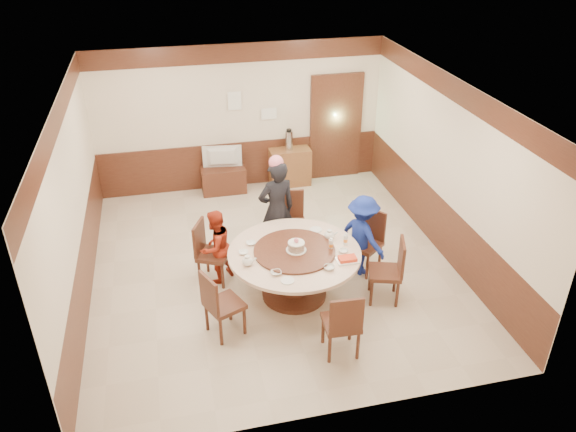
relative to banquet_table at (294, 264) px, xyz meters
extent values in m
plane|color=beige|center=(-0.15, 0.80, -0.53)|extent=(6.00, 6.00, 0.00)
plane|color=white|center=(-0.15, 0.80, 2.27)|extent=(6.00, 6.00, 0.00)
cube|color=beige|center=(-0.15, 3.80, 0.87)|extent=(5.50, 0.04, 2.80)
cube|color=beige|center=(-0.15, -2.20, 0.87)|extent=(5.50, 0.04, 2.80)
cube|color=beige|center=(-2.90, 0.80, 0.87)|extent=(0.04, 6.00, 2.80)
cube|color=beige|center=(2.60, 0.80, 0.87)|extent=(0.04, 6.00, 2.80)
cube|color=#492316|center=(-0.15, 0.80, -0.08)|extent=(5.50, 6.00, 0.90)
cube|color=#492316|center=(-0.15, 0.80, 2.09)|extent=(5.50, 6.00, 0.35)
cube|color=#492316|center=(1.75, 3.75, 0.52)|extent=(1.05, 0.08, 2.18)
cube|color=#8BD79A|center=(1.75, 3.77, 0.52)|extent=(0.88, 0.02, 2.05)
cylinder|color=#492316|center=(0.00, 0.00, -0.50)|extent=(0.93, 0.93, 0.06)
cylinder|color=#492316|center=(0.00, 0.00, -0.18)|extent=(0.37, 0.37, 0.65)
cylinder|color=beige|center=(0.00, 0.00, 0.19)|extent=(1.87, 1.87, 0.05)
cylinder|color=#492316|center=(0.00, 0.00, 0.23)|extent=(1.14, 1.14, 0.03)
cube|color=#492316|center=(1.19, 0.39, -0.08)|extent=(0.62, 0.62, 0.06)
cube|color=#492316|center=(1.36, 0.52, 0.19)|extent=(0.29, 0.36, 0.50)
cube|color=#492316|center=(1.19, 0.39, -0.32)|extent=(0.36, 0.36, 0.42)
cube|color=#492316|center=(0.25, 1.22, -0.08)|extent=(0.50, 0.50, 0.06)
cube|color=#492316|center=(0.28, 1.43, 0.19)|extent=(0.42, 0.10, 0.50)
cube|color=#492316|center=(0.25, 1.22, -0.32)|extent=(0.36, 0.36, 0.42)
cube|color=#492316|center=(-1.07, 0.63, -0.08)|extent=(0.58, 0.58, 0.06)
cube|color=#492316|center=(-1.26, 0.72, 0.19)|extent=(0.21, 0.40, 0.50)
cube|color=#492316|center=(-1.07, 0.63, -0.32)|extent=(0.36, 0.36, 0.42)
cube|color=#492316|center=(-1.07, -0.57, -0.08)|extent=(0.58, 0.58, 0.06)
cube|color=#492316|center=(-1.26, -0.66, 0.19)|extent=(0.21, 0.40, 0.50)
cube|color=#492316|center=(-1.07, -0.57, -0.32)|extent=(0.36, 0.36, 0.42)
cube|color=#492316|center=(0.29, -1.26, -0.08)|extent=(0.46, 0.46, 0.06)
cube|color=#492316|center=(0.28, -1.47, 0.19)|extent=(0.42, 0.06, 0.50)
cube|color=#492316|center=(0.29, -1.26, -0.32)|extent=(0.36, 0.36, 0.42)
cube|color=#492316|center=(1.22, -0.37, -0.08)|extent=(0.55, 0.55, 0.06)
cube|color=#492316|center=(1.42, -0.43, 0.19)|extent=(0.16, 0.41, 0.50)
cube|color=#492316|center=(1.22, -0.37, -0.32)|extent=(0.36, 0.36, 0.42)
imported|color=black|center=(-0.02, 1.09, 0.29)|extent=(0.67, 0.51, 1.66)
imported|color=#A22A15|center=(-1.04, 0.64, 0.05)|extent=(0.71, 0.70, 1.16)
imported|color=navy|center=(1.13, 0.36, 0.11)|extent=(0.81, 0.96, 1.29)
cylinder|color=white|center=(0.02, -0.02, 0.25)|extent=(0.29, 0.29, 0.01)
cylinder|color=tan|center=(0.02, -0.02, 0.31)|extent=(0.23, 0.23, 0.11)
cylinder|color=white|center=(0.02, -0.02, 0.37)|extent=(0.23, 0.23, 0.01)
sphere|color=pink|center=(0.02, -0.02, 0.41)|extent=(0.07, 0.07, 0.07)
ellipsoid|color=white|center=(-0.69, -0.18, 0.28)|extent=(0.17, 0.15, 0.13)
ellipsoid|color=white|center=(0.57, 0.22, 0.28)|extent=(0.17, 0.15, 0.13)
imported|color=white|center=(-0.56, 0.33, 0.23)|extent=(0.14, 0.14, 0.03)
imported|color=white|center=(0.35, -0.52, 0.24)|extent=(0.15, 0.15, 0.05)
imported|color=white|center=(-0.36, -0.46, 0.23)|extent=(0.14, 0.14, 0.04)
imported|color=white|center=(0.66, -0.17, 0.24)|extent=(0.13, 0.13, 0.04)
imported|color=white|center=(-0.70, 0.11, 0.23)|extent=(0.13, 0.13, 0.03)
cylinder|color=white|center=(-0.25, -0.65, 0.22)|extent=(0.18, 0.18, 0.01)
cylinder|color=white|center=(0.45, 0.50, 0.22)|extent=(0.18, 0.18, 0.01)
cube|color=white|center=(0.65, -0.39, 0.23)|extent=(0.30, 0.20, 0.02)
cube|color=red|center=(0.65, -0.39, 0.26)|extent=(0.24, 0.15, 0.04)
cylinder|color=silver|center=(0.51, -0.06, 0.30)|extent=(0.06, 0.06, 0.16)
cylinder|color=silver|center=(0.75, 0.01, 0.30)|extent=(0.06, 0.06, 0.16)
cube|color=#492316|center=(-0.57, 3.55, -0.28)|extent=(0.85, 0.45, 0.50)
imported|color=#949496|center=(-0.57, 3.55, 0.18)|extent=(0.76, 0.19, 0.43)
cube|color=brown|center=(0.77, 3.58, -0.16)|extent=(0.80, 0.40, 0.75)
cylinder|color=silver|center=(0.75, 3.58, 0.41)|extent=(0.15, 0.15, 0.38)
cube|color=white|center=(-0.25, 3.75, 1.22)|extent=(0.25, 0.00, 0.35)
cube|color=white|center=(0.40, 3.75, 0.92)|extent=(0.30, 0.00, 0.22)
camera|label=1|loc=(-1.57, -6.37, 4.51)|focal=35.00mm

